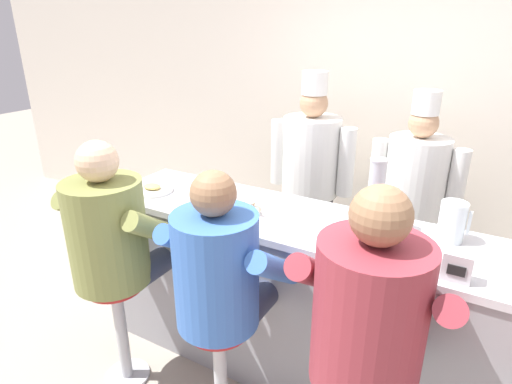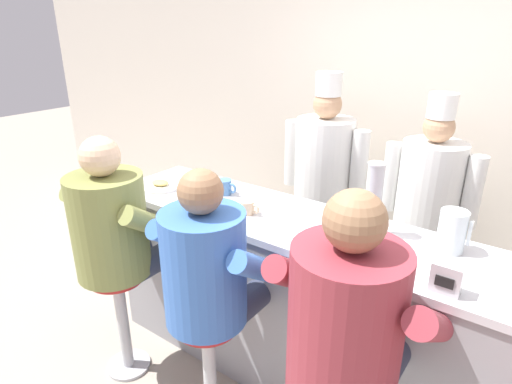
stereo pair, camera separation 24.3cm
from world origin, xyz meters
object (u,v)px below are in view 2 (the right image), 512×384
Objects in this scene: coffee_mug_tan at (248,207)px; breakfast_plate at (160,185)px; ketchup_bottle_red at (370,239)px; cup_stack_steel at (373,200)px; diner_seated_blue at (210,273)px; cook_in_whites_near at (323,177)px; diner_seated_maroon at (349,325)px; napkin_dispenser_chrome at (446,278)px; diner_seated_olive at (116,230)px; cook_in_whites_far at (427,203)px; water_pitcher_clear at (452,231)px; cereal_bowl at (356,241)px; coffee_mug_blue at (225,187)px.

breakfast_plate is at bearing -179.48° from coffee_mug_tan.
ketchup_bottle_red is 0.29m from cup_stack_steel.
diner_seated_blue is 0.85× the size of cook_in_whites_near.
diner_seated_maroon is at bearing -74.12° from cup_stack_steel.
breakfast_plate is 2.08× the size of napkin_dispenser_chrome.
diner_seated_olive is 1.43m from diner_seated_maroon.
ketchup_bottle_red is 1.41m from diner_seated_olive.
diner_seated_maroon is (1.57, -0.47, -0.08)m from breakfast_plate.
cook_in_whites_far reaches higher than breakfast_plate.
water_pitcher_clear is at bearing 12.40° from coffee_mug_tan.
cook_in_whites_near reaches higher than cook_in_whites_far.
ketchup_bottle_red is at bearing -130.83° from water_pitcher_clear.
diner_seated_olive is at bearing -152.60° from cup_stack_steel.
coffee_mug_tan is 1.04m from cook_in_whites_near.
cook_in_whites_far is (0.06, 1.09, -0.16)m from cereal_bowl.
cereal_bowl is 1.25m from cook_in_whites_near.
coffee_mug_blue is 0.92m from cook_in_whites_near.
diner_seated_olive is at bearing -158.69° from cereal_bowl.
cup_stack_steel reaches higher than breakfast_plate.
diner_seated_blue is at bearing -141.82° from water_pitcher_clear.
water_pitcher_clear is 0.95m from cook_in_whites_far.
diner_seated_olive reaches higher than coffee_mug_blue.
coffee_mug_blue is 0.09× the size of cook_in_whites_far.
diner_seated_maroon reaches higher than cereal_bowl.
coffee_mug_blue is at bearing 170.85° from cereal_bowl.
ketchup_bottle_red is at bearing -87.82° from cook_in_whites_far.
napkin_dispenser_chrome is at bearing -79.48° from water_pitcher_clear.
water_pitcher_clear is 0.38m from napkin_dispenser_chrome.
cup_stack_steel is (-0.09, 0.26, 0.08)m from ketchup_bottle_red.
cook_in_whites_far reaches higher than diner_seated_maroon.
diner_seated_olive is 0.92× the size of cook_in_whites_far.
cook_in_whites_near is (-0.05, 1.03, -0.13)m from coffee_mug_tan.
cook_in_whites_near is at bearing 129.60° from cup_stack_steel.
cup_stack_steel is (0.96, 0.01, 0.15)m from coffee_mug_blue.
ketchup_bottle_red is 0.15× the size of diner_seated_maroon.
napkin_dispenser_chrome is at bearing 19.24° from diner_seated_blue.
diner_seated_olive is 1.60m from cook_in_whites_near.
diner_seated_maroon reaches higher than coffee_mug_blue.
cook_in_whites_near is at bearing 124.57° from cereal_bowl.
breakfast_plate is 0.18× the size of diner_seated_blue.
diner_seated_maroon reaches higher than cup_stack_steel.
ketchup_bottle_red is 1.48m from breakfast_plate.
cup_stack_steel is (0.01, 0.16, 0.17)m from cereal_bowl.
water_pitcher_clear is at bearing 30.72° from cereal_bowl.
coffee_mug_tan is 0.99× the size of napkin_dispenser_chrome.
napkin_dispenser_chrome is at bearing 11.31° from diner_seated_olive.
cereal_bowl is 0.65m from coffee_mug_tan.
cereal_bowl is at bearing -149.28° from water_pitcher_clear.
coffee_mug_blue is (-0.30, 0.16, 0.01)m from coffee_mug_tan.
coffee_mug_tan is at bearing -27.36° from coffee_mug_blue.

